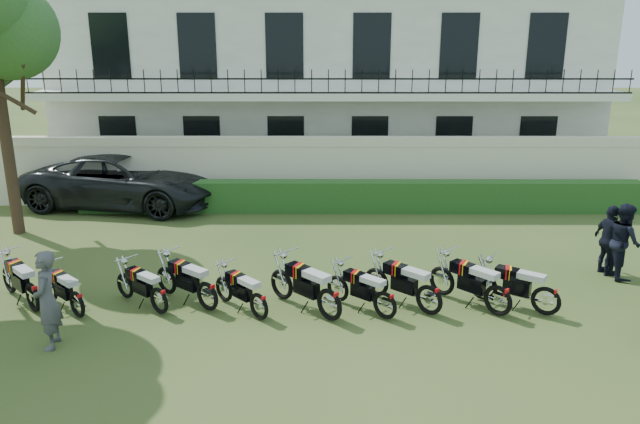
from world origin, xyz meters
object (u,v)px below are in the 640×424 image
object	(u,v)px
motorcycle_8	(499,293)
officer_4	(623,241)
motorcycle_0	(32,290)
motorcycle_3	(207,289)
officer_5	(609,240)
motorcycle_1	(77,298)
motorcycle_5	(329,297)
motorcycle_2	(159,294)
motorcycle_4	(259,300)
suv	(124,181)
motorcycle_7	(430,293)
inspector	(47,300)
motorcycle_9	(547,294)
motorcycle_6	(385,299)

from	to	relation	value
motorcycle_8	officer_4	distance (m)	4.10
motorcycle_0	motorcycle_8	xyz separation A→B (m)	(9.62, -0.15, 0.02)
motorcycle_0	motorcycle_3	size ratio (longest dim) A/B	0.92
motorcycle_3	officer_5	size ratio (longest dim) A/B	0.93
motorcycle_8	motorcycle_1	bearing A→B (deg)	137.74
motorcycle_5	motorcycle_8	size ratio (longest dim) A/B	1.01
motorcycle_1	motorcycle_8	distance (m)	8.60
officer_4	motorcycle_8	bearing A→B (deg)	121.12
motorcycle_0	motorcycle_2	world-z (taller)	motorcycle_0
motorcycle_3	motorcycle_4	xyz separation A→B (m)	(1.12, -0.42, -0.05)
motorcycle_2	motorcycle_0	bearing A→B (deg)	127.97
suv	motorcycle_2	bearing A→B (deg)	-148.89
motorcycle_5	motorcycle_8	xyz separation A→B (m)	(3.46, 0.24, -0.02)
motorcycle_5	officer_5	size ratio (longest dim) A/B	0.93
motorcycle_0	motorcycle_4	bearing A→B (deg)	-48.93
motorcycle_7	officer_5	bearing A→B (deg)	-20.67
inspector	motorcycle_8	bearing A→B (deg)	89.62
motorcycle_5	motorcycle_7	xyz separation A→B (m)	(2.06, 0.28, -0.03)
motorcycle_3	motorcycle_9	world-z (taller)	motorcycle_3
motorcycle_8	suv	bearing A→B (deg)	98.00
motorcycle_1	officer_4	distance (m)	12.30
motorcycle_5	motorcycle_9	xyz separation A→B (m)	(4.46, 0.26, -0.05)
motorcycle_0	motorcycle_7	xyz separation A→B (m)	(8.22, -0.11, 0.01)
motorcycle_2	suv	world-z (taller)	suv
motorcycle_1	inspector	distance (m)	1.27
motorcycle_0	inspector	size ratio (longest dim) A/B	0.78
motorcycle_1	motorcycle_4	size ratio (longest dim) A/B	1.02
motorcycle_2	motorcycle_8	xyz separation A→B (m)	(6.98, -0.07, 0.07)
motorcycle_2	motorcycle_8	world-z (taller)	motorcycle_8
motorcycle_7	officer_4	xyz separation A→B (m)	(4.89, 2.10, 0.40)
motorcycle_7	suv	size ratio (longest dim) A/B	0.24
motorcycle_4	motorcycle_7	world-z (taller)	motorcycle_7
motorcycle_4	motorcycle_2	bearing A→B (deg)	128.95
motorcycle_3	motorcycle_6	bearing A→B (deg)	-56.97
motorcycle_6	motorcycle_7	distance (m)	0.95
motorcycle_6	motorcycle_1	bearing A→B (deg)	131.59
motorcycle_0	motorcycle_9	distance (m)	10.62
motorcycle_6	motorcycle_9	xyz separation A→B (m)	(3.33, 0.17, 0.03)
motorcycle_0	motorcycle_5	xyz separation A→B (m)	(6.16, -0.39, 0.04)
motorcycle_3	suv	xyz separation A→B (m)	(-4.13, 7.98, 0.38)
motorcycle_1	suv	world-z (taller)	suv
motorcycle_7	motorcycle_6	bearing A→B (deg)	144.83
motorcycle_7	motorcycle_9	xyz separation A→B (m)	(2.40, -0.02, -0.02)
suv	officer_5	world-z (taller)	suv
motorcycle_5	officer_4	distance (m)	7.35
motorcycle_7	motorcycle_4	bearing A→B (deg)	136.98
motorcycle_9	suv	bearing A→B (deg)	87.85
motorcycle_0	officer_4	world-z (taller)	officer_4
motorcycle_7	inspector	xyz separation A→B (m)	(-7.24, -1.32, 0.44)
motorcycle_5	motorcycle_2	bearing A→B (deg)	130.30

